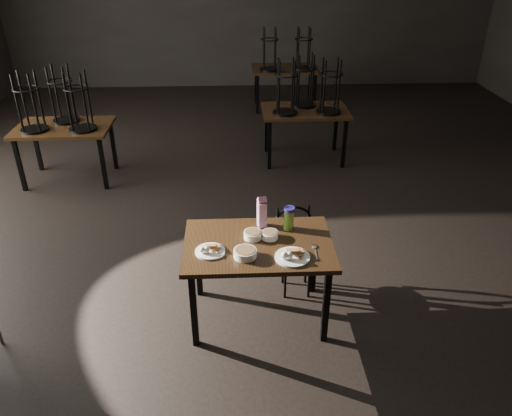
{
  "coord_description": "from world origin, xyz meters",
  "views": [
    {
      "loc": [
        -0.4,
        -4.78,
        2.94
      ],
      "look_at": [
        -0.23,
        -1.03,
        0.85
      ],
      "focal_mm": 35.0,
      "sensor_mm": 36.0,
      "label": 1
    }
  ],
  "objects_px": {
    "bentwood_chair": "(295,243)",
    "water_bottle": "(289,218)",
    "main_table": "(258,251)",
    "juice_carton": "(262,213)"
  },
  "relations": [
    {
      "from": "main_table",
      "to": "juice_carton",
      "type": "relative_size",
      "value": 4.27
    },
    {
      "from": "main_table",
      "to": "bentwood_chair",
      "type": "relative_size",
      "value": 1.49
    },
    {
      "from": "water_bottle",
      "to": "juice_carton",
      "type": "bearing_deg",
      "value": 164.39
    },
    {
      "from": "bentwood_chair",
      "to": "main_table",
      "type": "bearing_deg",
      "value": -140.24
    },
    {
      "from": "main_table",
      "to": "bentwood_chair",
      "type": "height_order",
      "value": "bentwood_chair"
    },
    {
      "from": "water_bottle",
      "to": "bentwood_chair",
      "type": "bearing_deg",
      "value": 65.84
    },
    {
      "from": "bentwood_chair",
      "to": "water_bottle",
      "type": "bearing_deg",
      "value": -123.1
    },
    {
      "from": "water_bottle",
      "to": "bentwood_chair",
      "type": "height_order",
      "value": "water_bottle"
    },
    {
      "from": "water_bottle",
      "to": "main_table",
      "type": "bearing_deg",
      "value": -142.41
    },
    {
      "from": "bentwood_chair",
      "to": "juice_carton",
      "type": "bearing_deg",
      "value": -165.13
    }
  ]
}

